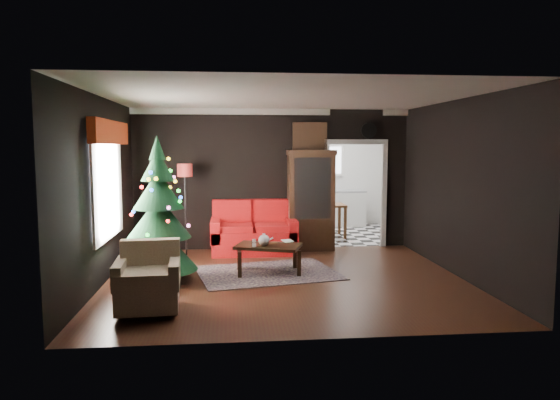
{
  "coord_description": "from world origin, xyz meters",
  "views": [
    {
      "loc": [
        -0.85,
        -7.75,
        2.06
      ],
      "look_at": [
        0.0,
        0.9,
        1.15
      ],
      "focal_mm": 32.91,
      "sensor_mm": 36.0,
      "label": 1
    }
  ],
  "objects": [
    {
      "name": "floor_lamp",
      "position": [
        -1.69,
        1.98,
        0.83
      ],
      "size": [
        0.34,
        0.34,
        1.81
      ],
      "primitive_type": null,
      "rotation": [
        0.0,
        0.0,
        -0.13
      ],
      "color": "black",
      "rests_on": "ground"
    },
    {
      "name": "kitchen_window",
      "position": [
        1.7,
        5.45,
        1.7
      ],
      "size": [
        0.7,
        0.06,
        0.7
      ],
      "primitive_type": "cube",
      "color": "white",
      "rests_on": "ground"
    },
    {
      "name": "wall_back",
      "position": [
        0.0,
        2.5,
        1.4
      ],
      "size": [
        5.5,
        0.0,
        5.5
      ],
      "primitive_type": "plane",
      "rotation": [
        1.57,
        0.0,
        0.0
      ],
      "color": "black",
      "rests_on": "ground"
    },
    {
      "name": "floor",
      "position": [
        0.0,
        0.0,
        0.0
      ],
      "size": [
        5.5,
        5.5,
        0.0
      ],
      "primitive_type": "plane",
      "color": "black",
      "rests_on": "ground"
    },
    {
      "name": "teapot",
      "position": [
        -0.31,
        0.35,
        0.57
      ],
      "size": [
        0.21,
        0.21,
        0.19
      ],
      "primitive_type": null,
      "rotation": [
        0.0,
        0.0,
        0.01
      ],
      "color": "white",
      "rests_on": "coffee_table"
    },
    {
      "name": "wall_left",
      "position": [
        -2.75,
        0.0,
        1.4
      ],
      "size": [
        0.0,
        5.5,
        5.5
      ],
      "primitive_type": "plane",
      "rotation": [
        1.57,
        0.0,
        1.57
      ],
      "color": "black",
      "rests_on": "ground"
    },
    {
      "name": "doorway",
      "position": [
        1.7,
        2.5,
        1.05
      ],
      "size": [
        1.1,
        0.1,
        2.1
      ],
      "primitive_type": null,
      "color": "white",
      "rests_on": "ground"
    },
    {
      "name": "kitchen_counter",
      "position": [
        1.7,
        5.2,
        0.45
      ],
      "size": [
        1.8,
        0.6,
        0.9
      ],
      "primitive_type": "cube",
      "color": "silver",
      "rests_on": "ground"
    },
    {
      "name": "wall_right",
      "position": [
        2.75,
        0.0,
        1.4
      ],
      "size": [
        0.0,
        5.5,
        5.5
      ],
      "primitive_type": "plane",
      "rotation": [
        1.57,
        0.0,
        -1.57
      ],
      "color": "black",
      "rests_on": "ground"
    },
    {
      "name": "wall_front",
      "position": [
        0.0,
        -2.5,
        1.4
      ],
      "size": [
        5.5,
        0.0,
        5.5
      ],
      "primitive_type": "plane",
      "rotation": [
        -1.57,
        0.0,
        0.0
      ],
      "color": "black",
      "rests_on": "ground"
    },
    {
      "name": "rug",
      "position": [
        -0.25,
        0.43,
        0.01
      ],
      "size": [
        2.48,
        2.01,
        0.01
      ],
      "primitive_type": "cube",
      "rotation": [
        0.0,
        0.0,
        0.2
      ],
      "color": "#3D2932",
      "rests_on": "ground"
    },
    {
      "name": "left_window",
      "position": [
        -2.71,
        0.2,
        1.45
      ],
      "size": [
        0.05,
        1.6,
        1.4
      ],
      "primitive_type": "cube",
      "color": "white",
      "rests_on": "wall_left"
    },
    {
      "name": "kitchen_floor",
      "position": [
        1.7,
        4.0,
        0.0
      ],
      "size": [
        3.0,
        3.0,
        0.0
      ],
      "primitive_type": "plane",
      "color": "white",
      "rests_on": "ground"
    },
    {
      "name": "armchair",
      "position": [
        -1.88,
        -1.38,
        0.46
      ],
      "size": [
        0.85,
        0.85,
        0.81
      ],
      "primitive_type": null,
      "rotation": [
        0.0,
        0.0,
        0.07
      ],
      "color": "tan",
      "rests_on": "ground"
    },
    {
      "name": "kitchen_table",
      "position": [
        1.4,
        3.7,
        0.38
      ],
      "size": [
        0.7,
        0.7,
        0.75
      ],
      "primitive_type": null,
      "color": "#523118",
      "rests_on": "ground"
    },
    {
      "name": "wall_clock",
      "position": [
        1.95,
        2.45,
        2.38
      ],
      "size": [
        0.32,
        0.32,
        0.06
      ],
      "primitive_type": "cylinder",
      "color": "white",
      "rests_on": "wall_back"
    },
    {
      "name": "cup_a",
      "position": [
        -0.46,
        0.67,
        0.5
      ],
      "size": [
        0.08,
        0.08,
        0.05
      ],
      "primitive_type": "cylinder",
      "rotation": [
        0.0,
        0.0,
        -0.43
      ],
      "color": "silver",
      "rests_on": "coffee_table"
    },
    {
      "name": "cup_b",
      "position": [
        -0.47,
        0.28,
        0.5
      ],
      "size": [
        0.07,
        0.07,
        0.05
      ],
      "primitive_type": "cylinder",
      "rotation": [
        0.0,
        0.0,
        0.16
      ],
      "color": "white",
      "rests_on": "coffee_table"
    },
    {
      "name": "ceiling",
      "position": [
        0.0,
        0.0,
        2.8
      ],
      "size": [
        5.5,
        5.5,
        0.0
      ],
      "primitive_type": "plane",
      "rotation": [
        3.14,
        0.0,
        0.0
      ],
      "color": "white",
      "rests_on": "ground"
    },
    {
      "name": "coffee_table",
      "position": [
        -0.24,
        0.42,
        0.24
      ],
      "size": [
        1.16,
        0.9,
        0.46
      ],
      "primitive_type": null,
      "rotation": [
        0.0,
        0.0,
        -0.32
      ],
      "color": "black",
      "rests_on": "rug"
    },
    {
      "name": "christmas_tree",
      "position": [
        -1.92,
        0.06,
        1.05
      ],
      "size": [
        1.3,
        1.3,
        2.2
      ],
      "primitive_type": null,
      "rotation": [
        0.0,
        0.0,
        -0.14
      ],
      "color": "black",
      "rests_on": "ground"
    },
    {
      "name": "curio_cabinet",
      "position": [
        0.75,
        2.27,
        0.95
      ],
      "size": [
        0.9,
        0.45,
        1.9
      ],
      "primitive_type": null,
      "color": "black",
      "rests_on": "ground"
    },
    {
      "name": "book",
      "position": [
        0.03,
        0.67,
        0.58
      ],
      "size": [
        0.17,
        0.05,
        0.23
      ],
      "primitive_type": "imported",
      "rotation": [
        0.0,
        0.0,
        0.2
      ],
      "color": "#8B7251",
      "rests_on": "coffee_table"
    },
    {
      "name": "valance",
      "position": [
        -2.63,
        0.2,
        2.27
      ],
      "size": [
        0.12,
        2.1,
        0.35
      ],
      "primitive_type": "cube",
      "color": "#99280F",
      "rests_on": "wall_left"
    },
    {
      "name": "painting",
      "position": [
        0.75,
        2.46,
        2.25
      ],
      "size": [
        0.62,
        0.05,
        0.52
      ],
      "primitive_type": "cube",
      "color": "#A9653C",
      "rests_on": "wall_back"
    },
    {
      "name": "loveseat",
      "position": [
        -0.4,
        2.05,
        0.5
      ],
      "size": [
        1.7,
        0.9,
        1.0
      ],
      "primitive_type": null,
      "color": "#A00006",
      "rests_on": "ground"
    }
  ]
}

